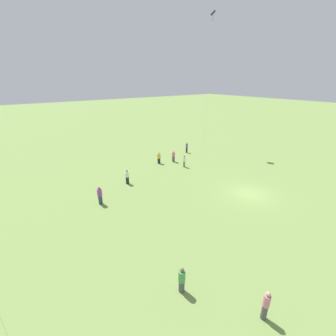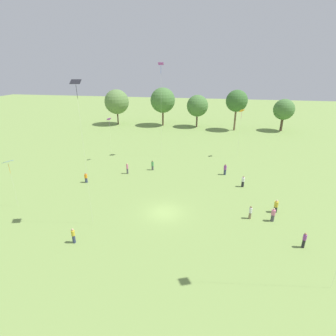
# 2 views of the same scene
# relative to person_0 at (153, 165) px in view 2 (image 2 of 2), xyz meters

# --- Properties ---
(ground_plane) EXTENTS (240.00, 240.00, 0.00)m
(ground_plane) POSITION_rel_person_0_xyz_m (4.83, -13.57, -0.86)
(ground_plane) COLOR #7A994C
(tree_0) EXTENTS (7.25, 7.25, 10.45)m
(tree_0) POSITION_rel_person_0_xyz_m (-19.37, 34.81, 5.96)
(tree_0) COLOR brown
(tree_0) RESTS_ON ground_plane
(tree_1) EXTENTS (7.24, 7.24, 11.10)m
(tree_1) POSITION_rel_person_0_xyz_m (-5.43, 35.74, 6.60)
(tree_1) COLOR brown
(tree_1) RESTS_ON ground_plane
(tree_2) EXTENTS (6.13, 6.13, 9.24)m
(tree_2) POSITION_rel_person_0_xyz_m (4.79, 35.56, 5.30)
(tree_2) COLOR brown
(tree_2) RESTS_ON ground_plane
(tree_3) EXTENTS (5.83, 5.83, 11.02)m
(tree_3) POSITION_rel_person_0_xyz_m (15.53, 33.23, 7.20)
(tree_3) COLOR brown
(tree_3) RESTS_ON ground_plane
(tree_4) EXTENTS (5.57, 5.57, 8.70)m
(tree_4) POSITION_rel_person_0_xyz_m (28.28, 34.86, 5.01)
(tree_4) COLOR brown
(tree_4) RESTS_ON ground_plane
(person_0) EXTENTS (0.54, 0.54, 1.74)m
(person_0) POSITION_rel_person_0_xyz_m (0.00, 0.00, 0.00)
(person_0) COLOR #4C4C51
(person_0) RESTS_ON ground_plane
(person_1) EXTENTS (0.57, 0.57, 1.85)m
(person_1) POSITION_rel_person_0_xyz_m (12.42, 0.16, 0.05)
(person_1) COLOR #333D5B
(person_1) RESTS_ON ground_plane
(person_2) EXTENTS (0.46, 0.46, 1.71)m
(person_2) POSITION_rel_person_0_xyz_m (-3.25, -21.13, -0.00)
(person_2) COLOR #333D5B
(person_2) RESTS_ON ground_plane
(person_3) EXTENTS (0.67, 0.67, 1.75)m
(person_3) POSITION_rel_person_0_xyz_m (18.44, -10.99, -0.01)
(person_3) COLOR #232328
(person_3) RESTS_ON ground_plane
(person_4) EXTENTS (0.61, 0.61, 1.72)m
(person_4) POSITION_rel_person_0_xyz_m (15.00, -4.12, -0.02)
(person_4) COLOR #232328
(person_4) RESTS_ON ground_plane
(person_5) EXTENTS (0.35, 0.35, 1.75)m
(person_5) POSITION_rel_person_0_xyz_m (19.90, -17.62, 0.02)
(person_5) COLOR #232328
(person_5) RESTS_ON ground_plane
(person_6) EXTENTS (0.65, 0.65, 1.72)m
(person_6) POSITION_rel_person_0_xyz_m (17.72, -13.13, -0.02)
(person_6) COLOR #4C4C51
(person_6) RESTS_ON ground_plane
(person_7) EXTENTS (0.47, 0.47, 1.85)m
(person_7) POSITION_rel_person_0_xyz_m (-3.79, -2.39, 0.08)
(person_7) COLOR #4C4C51
(person_7) RESTS_ON ground_plane
(person_8) EXTENTS (0.50, 0.50, 1.67)m
(person_8) POSITION_rel_person_0_xyz_m (15.16, -13.05, -0.02)
(person_8) COLOR #847056
(person_8) RESTS_ON ground_plane
(person_9) EXTENTS (0.47, 0.47, 1.60)m
(person_9) POSITION_rel_person_0_xyz_m (-8.99, -6.99, -0.08)
(person_9) COLOR #333D5B
(person_9) RESTS_ON ground_plane
(kite_0) EXTENTS (1.14, 1.11, 9.42)m
(kite_0) POSITION_rel_person_0_xyz_m (15.04, 10.06, 7.95)
(kite_0) COLOR orange
(kite_0) RESTS_ON ground_plane
(kite_1) EXTENTS (1.17, 1.12, 15.93)m
(kite_1) POSITION_rel_person_0_xyz_m (-2.91, -17.47, 14.14)
(kite_1) COLOR black
(kite_1) RESTS_ON ground_plane
(kite_3) EXTENTS (1.41, 1.42, 6.40)m
(kite_3) POSITION_rel_person_0_xyz_m (-14.30, -15.53, 5.21)
(kite_3) COLOR blue
(kite_3) RESTS_ON ground_plane
(kite_5) EXTENTS (1.10, 1.02, 17.62)m
(kite_5) POSITION_rel_person_0_xyz_m (0.01, 7.79, 15.66)
(kite_5) COLOR purple
(kite_5) RESTS_ON ground_plane
(kite_6) EXTENTS (0.92, 0.94, 8.21)m
(kite_6) POSITION_rel_person_0_xyz_m (-8.89, 3.50, 6.77)
(kite_6) COLOR purple
(kite_6) RESTS_ON ground_plane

